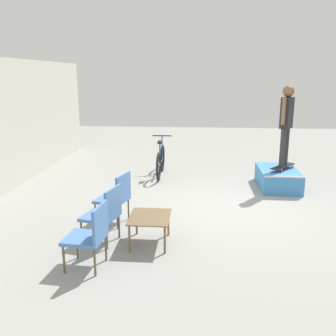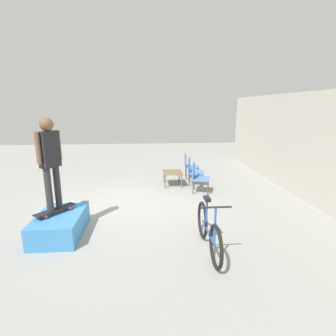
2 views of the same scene
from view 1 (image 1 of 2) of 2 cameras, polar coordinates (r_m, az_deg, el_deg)
The scene contains 9 objects.
ground_plane at distance 7.70m, azimuth 9.70°, elevation -6.14°, with size 24.00×24.00×0.00m, color gray.
skate_ramp_box at distance 9.31m, azimuth 16.38°, elevation -1.51°, with size 1.44×0.89×0.47m.
skateboard_on_ramp at distance 9.21m, azimuth 17.09°, elevation 0.26°, with size 0.80×0.70×0.07m.
person_skater at distance 9.03m, azimuth 17.60°, elevation 7.15°, with size 0.51×0.36×1.85m.
coffee_table at distance 5.97m, azimuth -2.80°, elevation -7.87°, with size 0.76×0.64×0.46m.
patio_chair_left at distance 5.31m, azimuth -11.69°, elevation -9.66°, with size 0.57×0.57×0.92m.
patio_chair_center at distance 6.04m, azimuth -9.56°, elevation -6.62°, with size 0.63×0.63×0.92m.
patio_chair_right at distance 6.79m, azimuth -7.89°, elevation -4.20°, with size 0.64×0.64×0.92m.
bicycle at distance 9.95m, azimuth -1.14°, elevation 1.04°, with size 1.78×0.52×1.03m.
Camera 1 is at (-7.20, 0.70, 2.62)m, focal length 40.00 mm.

